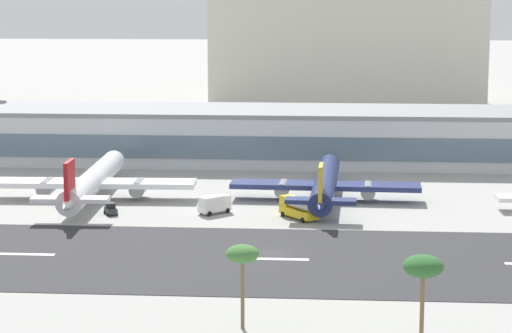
# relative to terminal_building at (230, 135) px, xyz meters

# --- Properties ---
(ground_plane) EXTENTS (1400.00, 1400.00, 0.00)m
(ground_plane) POSITION_rel_terminal_building_xyz_m (15.13, -85.58, -6.25)
(ground_plane) COLOR #9E9E99
(runway_strip) EXTENTS (800.00, 39.11, 0.08)m
(runway_strip) POSITION_rel_terminal_building_xyz_m (15.13, -89.35, -6.21)
(runway_strip) COLOR #2D2D30
(runway_strip) RESTS_ON ground_plane
(runway_centreline_dash_3) EXTENTS (12.00, 1.20, 0.01)m
(runway_centreline_dash_3) POSITION_rel_terminal_building_xyz_m (-24.07, -89.35, -6.17)
(runway_centreline_dash_3) COLOR white
(runway_centreline_dash_3) RESTS_ON runway_strip
(runway_centreline_dash_4) EXTENTS (12.00, 1.20, 0.01)m
(runway_centreline_dash_4) POSITION_rel_terminal_building_xyz_m (14.71, -89.35, -6.17)
(runway_centreline_dash_4) COLOR white
(runway_centreline_dash_4) RESTS_ON runway_strip
(terminal_building) EXTENTS (159.66, 27.03, 12.50)m
(terminal_building) POSITION_rel_terminal_building_xyz_m (0.00, 0.00, 0.00)
(terminal_building) COLOR silver
(terminal_building) RESTS_ON ground_plane
(distant_hotel_block) EXTENTS (95.48, 31.85, 46.77)m
(distant_hotel_block) POSITION_rel_terminal_building_xyz_m (28.97, 126.99, 17.13)
(distant_hotel_block) COLOR beige
(distant_hotel_block) RESTS_ON ground_plane
(airliner_red_tail_gate_1) EXTENTS (39.95, 51.78, 10.80)m
(airliner_red_tail_gate_1) POSITION_rel_terminal_building_xyz_m (-22.09, -47.74, -2.81)
(airliner_red_tail_gate_1) COLOR white
(airliner_red_tail_gate_1) RESTS_ON ground_plane
(airliner_gold_tail_gate_2) EXTENTS (36.64, 48.50, 10.12)m
(airliner_gold_tail_gate_2) POSITION_rel_terminal_building_xyz_m (22.76, -45.74, -3.03)
(airliner_gold_tail_gate_2) COLOR navy
(airliner_gold_tail_gate_2) RESTS_ON ground_plane
(service_baggage_tug_0) EXTENTS (3.02, 3.57, 2.20)m
(service_baggage_tug_0) POSITION_rel_terminal_building_xyz_m (-15.65, -60.55, -5.21)
(service_baggage_tug_0) COLOR #2D3338
(service_baggage_tug_0) RESTS_ON ground_plane
(service_box_truck_1) EXTENTS (5.95, 5.93, 3.25)m
(service_box_truck_1) POSITION_rel_terminal_building_xyz_m (2.91, -58.17, -4.47)
(service_box_truck_1) COLOR white
(service_box_truck_1) RESTS_ON ground_plane
(service_fuel_truck_2) EXTENTS (7.30, 8.29, 3.95)m
(service_fuel_truck_2) POSITION_rel_terminal_building_xyz_m (18.19, -61.26, -4.23)
(service_fuel_truck_2) COLOR gold
(service_fuel_truck_2) RESTS_ON ground_plane
(palm_tree_0) EXTENTS (3.94, 3.94, 10.26)m
(palm_tree_0) POSITION_rel_terminal_building_xyz_m (13.50, -121.19, 2.67)
(palm_tree_0) COLOR brown
(palm_tree_0) RESTS_ON ground_plane
(palm_tree_3) EXTENTS (4.52, 4.52, 11.06)m
(palm_tree_3) POSITION_rel_terminal_building_xyz_m (34.07, -127.48, 3.34)
(palm_tree_3) COLOR brown
(palm_tree_3) RESTS_ON ground_plane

